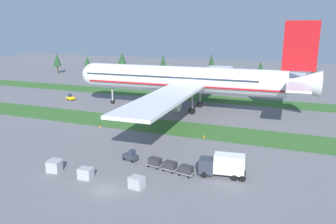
{
  "coord_description": "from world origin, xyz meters",
  "views": [
    {
      "loc": [
        23.57,
        -35.87,
        21.72
      ],
      "look_at": [
        -2.42,
        29.47,
        4.0
      ],
      "focal_mm": 35.51,
      "sensor_mm": 36.0,
      "label": 1
    }
  ],
  "objects": [
    {
      "name": "taxiway_marker_0",
      "position": [
        -17.0,
        24.8,
        0.34
      ],
      "size": [
        0.44,
        0.44,
        0.69
      ],
      "primitive_type": "cone",
      "color": "orange",
      "rests_on": "ground"
    },
    {
      "name": "ground_plane",
      "position": [
        0.0,
        0.0,
        0.0
      ],
      "size": [
        400.0,
        400.0,
        0.0
      ],
      "primitive_type": "plane",
      "color": "slate"
    },
    {
      "name": "ground_crew_marshaller",
      "position": [
        10.41,
        10.6,
        0.95
      ],
      "size": [
        0.36,
        0.52,
        1.74
      ],
      "rotation": [
        0.0,
        0.0,
        1.17
      ],
      "color": "black",
      "rests_on": "ground"
    },
    {
      "name": "catering_truck",
      "position": [
        14.15,
        10.11,
        1.95
      ],
      "size": [
        7.21,
        3.24,
        3.58
      ],
      "rotation": [
        0.0,
        0.0,
        1.71
      ],
      "color": "#2D333D",
      "rests_on": "ground"
    },
    {
      "name": "uld_container_0",
      "position": [
        -10.64,
        2.18,
        0.87
      ],
      "size": [
        2.19,
        1.85,
        1.73
      ],
      "primitive_type": "cube",
      "rotation": [
        0.0,
        0.0,
        0.13
      ],
      "color": "#A3A3A8",
      "rests_on": "ground"
    },
    {
      "name": "grass_strip_near",
      "position": [
        0.0,
        31.3,
        0.0
      ],
      "size": [
        320.0,
        11.02,
        0.01
      ],
      "primitive_type": "cube",
      "color": "#336028",
      "rests_on": "ground"
    },
    {
      "name": "uld_container_1",
      "position": [
        -11.24,
        3.05,
        0.79
      ],
      "size": [
        2.15,
        1.8,
        1.57
      ],
      "primitive_type": "cube",
      "rotation": [
        0.0,
        0.0,
        0.1
      ],
      "color": "#A3A3A8",
      "rests_on": "ground"
    },
    {
      "name": "airliner",
      "position": [
        -4.09,
        48.39,
        8.44
      ],
      "size": [
        65.34,
        80.34,
        23.53
      ],
      "rotation": [
        0.0,
        0.0,
        1.6
      ],
      "color": "silver",
      "rests_on": "ground"
    },
    {
      "name": "uld_container_2",
      "position": [
        -4.68,
        1.99,
        0.82
      ],
      "size": [
        2.14,
        1.78,
        1.65
      ],
      "primitive_type": "cube",
      "rotation": [
        0.0,
        0.0,
        0.09
      ],
      "color": "#A3A3A8",
      "rests_on": "ground"
    },
    {
      "name": "pushback_tractor",
      "position": [
        -42.05,
        47.09,
        0.81
      ],
      "size": [
        2.64,
        1.39,
        1.97
      ],
      "rotation": [
        0.0,
        0.0,
        4.75
      ],
      "color": "yellow",
      "rests_on": "ground"
    },
    {
      "name": "taxiway_marker_1",
      "position": [
        6.52,
        27.12,
        0.3
      ],
      "size": [
        0.44,
        0.44,
        0.61
      ],
      "primitive_type": "cone",
      "color": "orange",
      "rests_on": "ground"
    },
    {
      "name": "uld_container_3",
      "position": [
        3.76,
        2.1,
        0.82
      ],
      "size": [
        2.19,
        1.84,
        1.63
      ],
      "primitive_type": "cube",
      "rotation": [
        0.0,
        0.0,
        -0.13
      ],
      "color": "#A3A3A8",
      "rests_on": "ground"
    },
    {
      "name": "cargo_dolly_second",
      "position": [
        6.06,
        9.08,
        0.92
      ],
      "size": [
        2.45,
        1.9,
        1.55
      ],
      "rotation": [
        0.0,
        0.0,
        1.38
      ],
      "color": "#A3A3A8",
      "rests_on": "ground"
    },
    {
      "name": "grass_strip_far",
      "position": [
        0.0,
        65.34,
        0.0
      ],
      "size": [
        320.0,
        11.02,
        0.01
      ],
      "primitive_type": "cube",
      "color": "#336028",
      "rests_on": "ground"
    },
    {
      "name": "cargo_dolly_lead",
      "position": [
        3.22,
        9.64,
        0.92
      ],
      "size": [
        2.45,
        1.9,
        1.55
      ],
      "rotation": [
        0.0,
        0.0,
        1.38
      ],
      "color": "#A3A3A8",
      "rests_on": "ground"
    },
    {
      "name": "cargo_dolly_third",
      "position": [
        8.91,
        8.52,
        0.92
      ],
      "size": [
        2.45,
        1.9,
        1.55
      ],
      "rotation": [
        0.0,
        0.0,
        1.38
      ],
      "color": "#A3A3A8",
      "rests_on": "ground"
    },
    {
      "name": "distant_tree_line",
      "position": [
        3.07,
        95.6,
        6.86
      ],
      "size": [
        181.46,
        8.77,
        12.28
      ],
      "color": "#4C3823",
      "rests_on": "ground"
    },
    {
      "name": "baggage_tug",
      "position": [
        -1.71,
        10.61,
        0.81
      ],
      "size": [
        2.8,
        1.78,
        1.97
      ],
      "rotation": [
        0.0,
        0.0,
        1.38
      ],
      "color": "#2D333D",
      "rests_on": "ground"
    }
  ]
}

